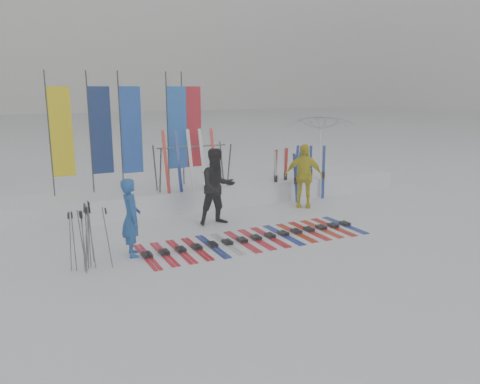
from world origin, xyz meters
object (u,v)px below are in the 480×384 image
person_yellow (303,176)px  tent_canopy (321,148)px  person_blue (131,217)px  ski_row (256,238)px  person_black (217,187)px  ski_rack (193,161)px

person_yellow → tent_canopy: bearing=80.9°
tent_canopy → person_blue: bearing=-150.0°
tent_canopy → ski_row: (-5.24, -4.85, -1.21)m
person_black → person_yellow: (2.91, 0.51, -0.05)m
ski_rack → tent_canopy: bearing=16.7°
person_blue → person_black: 2.80m
person_black → person_yellow: size_ratio=1.05×
person_blue → tent_canopy: 9.24m
person_yellow → ski_rack: size_ratio=0.89×
person_black → person_yellow: person_black is taller
person_blue → person_black: person_black is taller
person_black → ski_rack: size_ratio=0.94×
tent_canopy → ski_row: bearing=-137.2°
person_blue → person_yellow: 5.68m
person_black → tent_canopy: size_ratio=0.69×
ski_row → ski_rack: (-0.30, 3.18, 1.35)m
tent_canopy → person_black: bearing=-149.1°
ski_rack → person_yellow: bearing=-21.1°
person_blue → ski_rack: bearing=-33.8°
ski_row → ski_rack: ski_rack is taller
person_blue → person_yellow: person_yellow is taller
person_yellow → tent_canopy: size_ratio=0.66×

